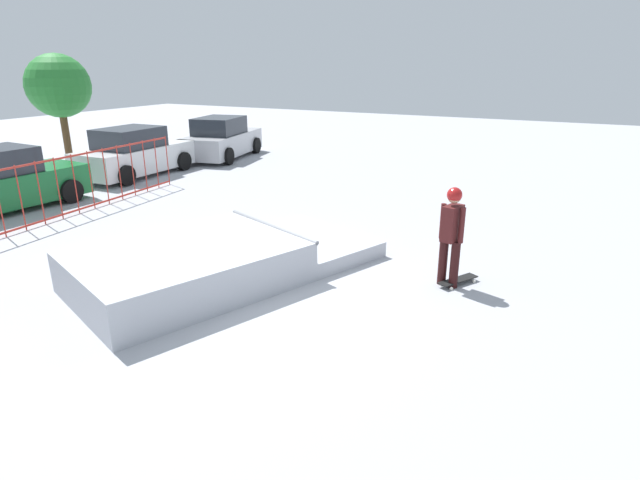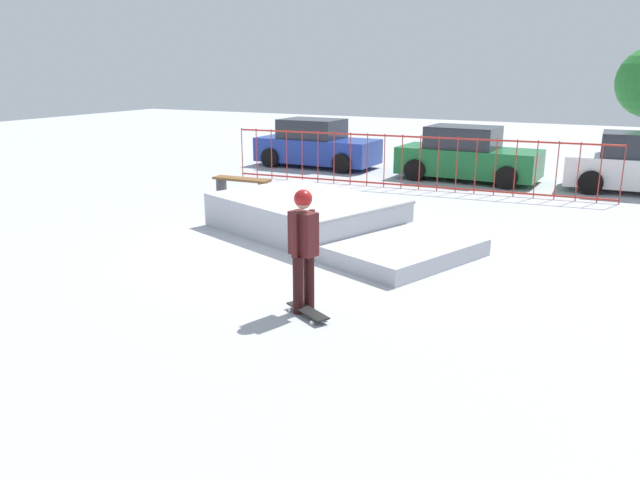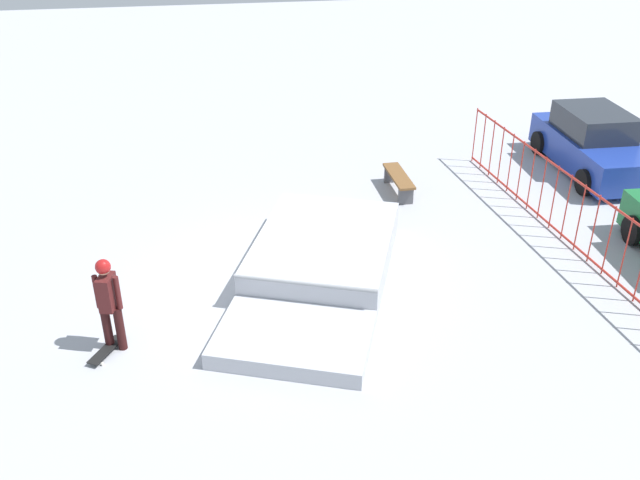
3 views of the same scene
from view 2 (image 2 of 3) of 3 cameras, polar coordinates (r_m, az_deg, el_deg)
The scene contains 8 objects.
ground_plane at distance 11.83m, azimuth -1.94°, elevation -0.59°, with size 60.00×60.00×0.00m, color #A8AAB2.
skate_ramp at distance 12.56m, azimuth 0.09°, elevation 1.87°, with size 5.97×4.36×0.74m.
skater at distance 8.44m, azimuth -1.53°, elevation -0.13°, with size 0.42×0.43×1.73m.
skateboard at distance 8.55m, azimuth -1.15°, elevation -6.52°, with size 0.80×0.57×0.09m.
perimeter_fence at distance 17.50m, azimuth 8.31°, elevation 7.12°, with size 10.63×0.85×1.50m.
park_bench at distance 16.53m, azimuth -7.19°, elevation 5.23°, with size 1.60×0.42×0.48m.
parked_car_blue at distance 21.34m, azimuth -0.37°, elevation 8.67°, with size 4.14×2.00×1.60m.
parked_car_green at distance 19.23m, azimuth 13.31°, elevation 7.50°, with size 4.18×2.08×1.60m.
Camera 2 is at (5.47, -9.96, 3.29)m, focal length 34.93 mm.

